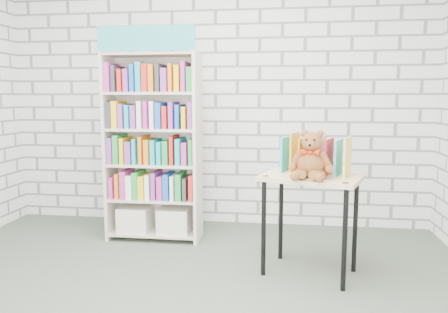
# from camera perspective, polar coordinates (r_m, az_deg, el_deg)

# --- Properties ---
(ground) EXTENTS (4.50, 4.50, 0.00)m
(ground) POSITION_cam_1_polar(r_m,az_deg,el_deg) (3.07, -7.03, -18.81)
(ground) COLOR #434B40
(ground) RESTS_ON ground
(room_shell) EXTENTS (4.52, 4.02, 2.81)m
(room_shell) POSITION_cam_1_polar(r_m,az_deg,el_deg) (2.78, -7.67, 16.29)
(room_shell) COLOR silver
(room_shell) RESTS_ON ground
(bookshelf) EXTENTS (0.89, 0.35, 2.00)m
(bookshelf) POSITION_cam_1_polar(r_m,az_deg,el_deg) (4.21, -9.18, 1.41)
(bookshelf) COLOR beige
(bookshelf) RESTS_ON ground
(display_table) EXTENTS (0.85, 0.71, 0.78)m
(display_table) POSITION_cam_1_polar(r_m,az_deg,el_deg) (3.41, 11.28, -4.23)
(display_table) COLOR tan
(display_table) RESTS_ON ground
(table_books) EXTENTS (0.55, 0.38, 0.30)m
(table_books) POSITION_cam_1_polar(r_m,az_deg,el_deg) (3.48, 11.92, 0.32)
(table_books) COLOR #2AADB7
(table_books) RESTS_ON display_table
(teddy_bear) EXTENTS (0.32, 0.31, 0.35)m
(teddy_bear) POSITION_cam_1_polar(r_m,az_deg,el_deg) (3.25, 11.29, -0.32)
(teddy_bear) COLOR brown
(teddy_bear) RESTS_ON display_table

